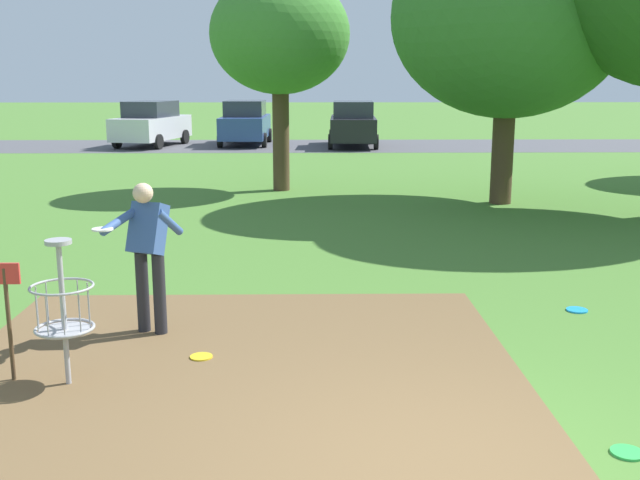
% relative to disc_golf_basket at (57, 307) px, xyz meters
% --- Properties ---
extents(ground_plane, '(160.00, 160.00, 0.00)m').
position_rel_disc_golf_basket_xyz_m(ground_plane, '(3.31, -1.76, -0.75)').
color(ground_plane, '#47752D').
extents(dirt_tee_pad, '(5.61, 5.39, 0.01)m').
position_rel_disc_golf_basket_xyz_m(dirt_tee_pad, '(1.60, 0.23, -0.75)').
color(dirt_tee_pad, brown).
rests_on(dirt_tee_pad, ground).
extents(disc_golf_basket, '(0.98, 0.58, 1.39)m').
position_rel_disc_golf_basket_xyz_m(disc_golf_basket, '(0.00, 0.00, 0.00)').
color(disc_golf_basket, '#9E9EA3').
rests_on(disc_golf_basket, ground).
extents(player_foreground_watching, '(0.82, 0.94, 1.71)m').
position_rel_disc_golf_basket_xyz_m(player_foreground_watching, '(0.55, 1.43, 0.23)').
color(player_foreground_watching, '#232328').
rests_on(player_foreground_watching, ground).
extents(frisbee_near_basket, '(0.26, 0.26, 0.02)m').
position_rel_disc_golf_basket_xyz_m(frisbee_near_basket, '(4.77, -1.44, -0.74)').
color(frisbee_near_basket, green).
rests_on(frisbee_near_basket, ground).
extents(frisbee_by_tee, '(0.26, 0.26, 0.02)m').
position_rel_disc_golf_basket_xyz_m(frisbee_by_tee, '(5.64, 2.15, -0.74)').
color(frisbee_by_tee, '#1E93DB').
rests_on(frisbee_by_tee, ground).
extents(frisbee_mid_grass, '(0.23, 0.23, 0.02)m').
position_rel_disc_golf_basket_xyz_m(frisbee_mid_grass, '(1.22, 0.64, -0.74)').
color(frisbee_mid_grass, gold).
rests_on(frisbee_mid_grass, ground).
extents(tree_near_left, '(5.15, 5.15, 6.29)m').
position_rel_disc_golf_basket_xyz_m(tree_near_left, '(6.72, 10.23, 3.34)').
color(tree_near_left, '#4C3823').
rests_on(tree_near_left, ground).
extents(tree_mid_left, '(3.43, 3.43, 5.30)m').
position_rel_disc_golf_basket_xyz_m(tree_mid_left, '(1.66, 12.32, 3.06)').
color(tree_mid_left, '#4C3823').
rests_on(tree_mid_left, ground).
extents(parking_lot_strip, '(36.00, 6.00, 0.01)m').
position_rel_disc_golf_basket_xyz_m(parking_lot_strip, '(3.31, 24.82, -0.75)').
color(parking_lot_strip, '#4C4C51').
rests_on(parking_lot_strip, ground).
extents(parked_car_leftmost, '(2.78, 4.51, 1.84)m').
position_rel_disc_golf_basket_xyz_m(parked_car_leftmost, '(-4.11, 24.78, 0.17)').
color(parked_car_leftmost, silver).
rests_on(parked_car_leftmost, ground).
extents(parked_car_center_left, '(2.08, 4.25, 1.84)m').
position_rel_disc_golf_basket_xyz_m(parked_car_center_left, '(-0.28, 25.36, 0.17)').
color(parked_car_center_left, '#2D4784').
rests_on(parked_car_center_left, ground).
extents(parked_car_center_right, '(2.13, 4.28, 1.84)m').
position_rel_disc_golf_basket_xyz_m(parked_car_center_right, '(4.20, 24.44, 0.17)').
color(parked_car_center_right, black).
rests_on(parked_car_center_right, ground).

